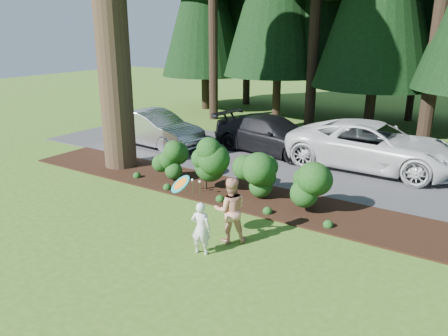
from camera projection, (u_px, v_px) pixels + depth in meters
The scene contains 11 objects.
ground at pixel (150, 223), 12.30m from camera, with size 80.00×80.00×0.00m, color #39641C.
mulch_bed at pixel (215, 188), 14.89m from camera, with size 16.00×2.50×0.05m, color black.
driveway at pixel (272, 159), 18.29m from camera, with size 22.00×6.00×0.03m, color #38383A.
shrub_row at pixel (232, 171), 14.16m from camera, with size 6.53×1.60×1.61m.
lily_cluster at pixel (192, 181), 14.22m from camera, with size 0.69×0.09×0.57m.
car_silver_wagon at pixel (154, 129), 20.11m from camera, with size 1.74×4.98×1.64m, color silver.
car_white_suv at pixel (373, 146), 16.77m from camera, with size 3.00×6.51×1.81m, color silver.
car_dark_suv at pixel (272, 135), 19.03m from camera, with size 2.23×5.48×1.59m, color black.
child at pixel (201, 228), 10.42m from camera, with size 0.49×0.32×1.33m, color white.
adult at pixel (230, 210), 10.99m from camera, with size 0.83×0.65×1.72m, color #D24B1C.
frisbee at pixel (180, 184), 10.64m from camera, with size 0.64×0.50×0.52m.
Camera 1 is at (7.88, -8.30, 5.19)m, focal length 35.00 mm.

